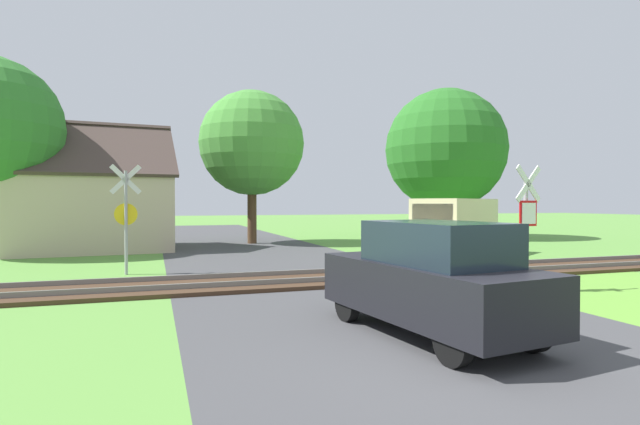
{
  "coord_description": "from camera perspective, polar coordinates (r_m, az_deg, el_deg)",
  "views": [
    {
      "loc": [
        -4.01,
        -5.71,
        2.06
      ],
      "look_at": [
        0.5,
        7.81,
        1.8
      ],
      "focal_mm": 28.0,
      "sensor_mm": 36.0,
      "label": 1
    }
  ],
  "objects": [
    {
      "name": "ground_plane",
      "position": [
        7.28,
        16.54,
        -15.46
      ],
      "size": [
        160.0,
        160.0,
        0.0
      ],
      "primitive_type": "plane",
      "color": "#5B933D"
    },
    {
      "name": "road_asphalt",
      "position": [
        8.93,
        8.99,
        -12.29
      ],
      "size": [
        7.36,
        80.0,
        0.01
      ],
      "primitive_type": "cube",
      "color": "#424244",
      "rests_on": "ground"
    },
    {
      "name": "rail_track",
      "position": [
        13.3,
        -0.69,
        -7.62
      ],
      "size": [
        60.0,
        2.6,
        0.22
      ],
      "color": "#422D1E",
      "rests_on": "ground"
    },
    {
      "name": "stop_sign_near",
      "position": [
        12.62,
        22.56,
        -0.71
      ],
      "size": [
        0.86,
        0.22,
        2.96
      ],
      "rotation": [
        0.0,
        0.0,
        3.36
      ],
      "color": "#9E9EA5",
      "rests_on": "ground"
    },
    {
      "name": "crossing_sign_far",
      "position": [
        15.47,
        -21.31,
        0.09
      ],
      "size": [
        0.88,
        0.15,
        3.2
      ],
      "rotation": [
        0.0,
        0.0,
        0.07
      ],
      "color": "#9E9EA5",
      "rests_on": "ground"
    },
    {
      "name": "house",
      "position": [
        24.17,
        -24.44,
        0.42
      ],
      "size": [
        7.06,
        6.51,
        5.65
      ],
      "rotation": [
        0.0,
        0.0,
        0.08
      ],
      "color": "#C6B293",
      "rests_on": "ground"
    },
    {
      "name": "tree_center",
      "position": [
        26.02,
        -7.8,
        7.83
      ],
      "size": [
        5.35,
        5.35,
        7.83
      ],
      "color": "#513823",
      "rests_on": "ground"
    },
    {
      "name": "tree_far",
      "position": [
        30.99,
        14.16,
        7.0
      ],
      "size": [
        7.19,
        7.19,
        8.89
      ],
      "color": "#513823",
      "rests_on": "ground"
    },
    {
      "name": "mail_truck",
      "position": [
        20.33,
        15.05,
        -1.3
      ],
      "size": [
        5.12,
        4.22,
        2.24
      ],
      "rotation": [
        0.0,
        0.0,
        2.15
      ],
      "color": "beige",
      "rests_on": "ground"
    },
    {
      "name": "parked_car",
      "position": [
        8.0,
        12.57,
        -7.37
      ],
      "size": [
        2.16,
        4.18,
        1.78
      ],
      "rotation": [
        0.0,
        0.0,
        0.14
      ],
      "color": "black",
      "rests_on": "ground"
    }
  ]
}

